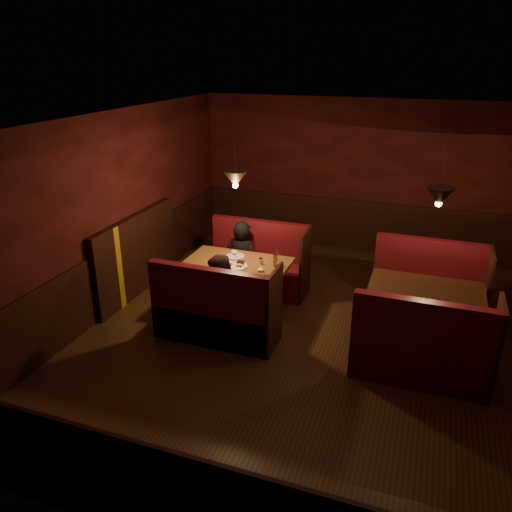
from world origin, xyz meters
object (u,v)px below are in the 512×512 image
(main_bench_near, at_px, (216,317))
(second_bench_far, at_px, (427,292))
(second_bench_near, at_px, (421,355))
(second_table, at_px, (424,303))
(diner_a, at_px, (242,246))
(diner_b, at_px, (222,284))
(main_table, at_px, (238,274))
(main_bench_far, at_px, (258,268))

(main_bench_near, distance_m, second_bench_far, 3.15)
(main_bench_near, bearing_deg, second_bench_near, -0.15)
(second_table, xyz_separation_m, diner_a, (-2.83, 0.69, 0.18))
(diner_b, bearing_deg, main_table, 95.05)
(main_bench_far, xyz_separation_m, diner_a, (-0.22, -0.17, 0.42))
(second_bench_near, xyz_separation_m, diner_b, (-2.62, 0.22, 0.39))
(main_bench_near, height_order, second_table, main_bench_near)
(main_bench_near, bearing_deg, diner_b, 85.33)
(second_bench_near, bearing_deg, main_bench_near, 179.85)
(main_table, relative_size, diner_a, 0.97)
(main_bench_far, xyz_separation_m, second_table, (2.61, -0.86, 0.24))
(main_bench_far, relative_size, main_bench_near, 1.00)
(main_bench_near, height_order, diner_b, diner_b)
(main_table, distance_m, main_bench_near, 0.90)
(main_bench_near, relative_size, second_bench_far, 1.04)
(second_bench_far, distance_m, second_bench_near, 1.73)
(diner_b, bearing_deg, main_bench_near, -92.69)
(main_bench_near, bearing_deg, main_bench_far, 90.00)
(second_bench_far, distance_m, diner_a, 2.90)
(main_bench_far, distance_m, second_bench_near, 3.16)
(main_bench_near, relative_size, second_table, 1.15)
(second_bench_near, bearing_deg, diner_a, 151.43)
(main_bench_near, xyz_separation_m, diner_a, (-0.22, 1.55, 0.42))
(second_table, xyz_separation_m, diner_b, (-2.59, -0.65, 0.15))
(main_bench_near, xyz_separation_m, second_table, (2.61, 0.86, 0.24))
(main_table, xyz_separation_m, diner_b, (0.03, -0.65, 0.13))
(main_table, distance_m, second_table, 2.63)
(second_bench_far, bearing_deg, main_bench_near, -146.88)
(main_bench_far, bearing_deg, diner_a, -142.94)
(second_table, xyz_separation_m, second_bench_far, (0.03, 0.86, -0.24))
(main_table, relative_size, second_bench_far, 0.95)
(main_table, height_order, main_bench_near, main_bench_near)
(main_bench_near, height_order, second_bench_near, second_bench_near)
(main_table, height_order, second_table, main_table)
(main_table, bearing_deg, second_table, -0.05)
(main_table, distance_m, diner_b, 0.67)
(second_bench_far, distance_m, diner_b, 3.05)
(main_bench_near, bearing_deg, second_table, 18.21)
(diner_b, bearing_deg, second_bench_near, -2.71)
(main_bench_near, distance_m, diner_b, 0.44)
(main_bench_near, xyz_separation_m, second_bench_near, (2.64, -0.01, 0.00))
(second_table, height_order, second_bench_far, second_bench_far)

